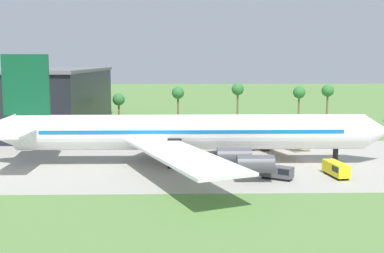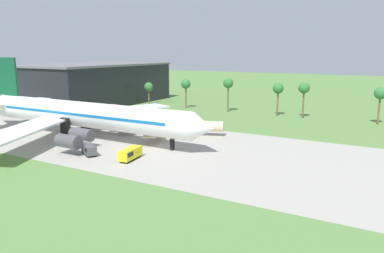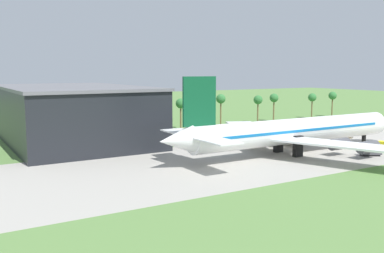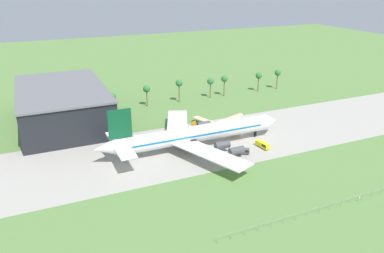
% 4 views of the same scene
% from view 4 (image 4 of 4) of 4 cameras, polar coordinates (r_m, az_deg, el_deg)
% --- Properties ---
extents(ground_plane, '(600.00, 600.00, 0.00)m').
position_cam_4_polar(ground_plane, '(155.66, 7.64, -1.55)').
color(ground_plane, '#5B8442').
extents(taxiway_strip, '(320.00, 44.00, 0.02)m').
position_cam_4_polar(taxiway_strip, '(155.65, 7.64, -1.55)').
color(taxiway_strip, '#A8A399').
rests_on(taxiway_strip, ground_plane).
extents(jet_airliner, '(75.24, 62.58, 19.67)m').
position_cam_4_polar(jet_airliner, '(141.92, 0.32, -1.20)').
color(jet_airliner, white).
rests_on(jet_airliner, ground_plane).
extents(regional_aircraft, '(30.42, 27.65, 7.56)m').
position_cam_4_polar(regional_aircraft, '(160.55, 3.87, 0.31)').
color(regional_aircraft, beige).
rests_on(regional_aircraft, ground_plane).
extents(baggage_tug, '(5.38, 4.28, 2.09)m').
position_cam_4_polar(baggage_tug, '(140.49, 7.77, -3.73)').
color(baggage_tug, black).
rests_on(baggage_tug, ground_plane).
extents(catering_van, '(2.87, 6.43, 2.33)m').
position_cam_4_polar(catering_van, '(146.40, 10.76, -2.78)').
color(catering_van, black).
rests_on(catering_van, ground_plane).
extents(perimeter_fence, '(80.10, 0.10, 2.10)m').
position_cam_4_polar(perimeter_fence, '(117.25, 21.83, -10.63)').
color(perimeter_fence, gray).
rests_on(perimeter_fence, ground_plane).
extents(no_stopping_sign, '(0.44, 0.08, 1.68)m').
position_cam_4_polar(no_stopping_sign, '(121.66, 24.15, -9.99)').
color(no_stopping_sign, gray).
rests_on(no_stopping_sign, ground_plane).
extents(terminal_building, '(36.72, 61.20, 16.39)m').
position_cam_4_polar(terminal_building, '(176.57, -19.10, 3.12)').
color(terminal_building, black).
rests_on(terminal_building, ground_plane).
extents(palm_tree_row, '(100.06, 3.60, 12.08)m').
position_cam_4_polar(palm_tree_row, '(200.53, 1.96, 6.73)').
color(palm_tree_row, brown).
rests_on(palm_tree_row, ground_plane).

